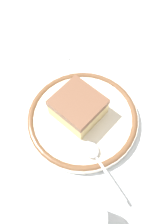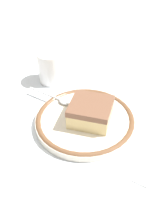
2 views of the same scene
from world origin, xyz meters
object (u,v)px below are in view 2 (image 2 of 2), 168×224
(spoon, at_px, (61,99))
(cup, at_px, (51,69))
(cake_slice, at_px, (91,112))
(plate, at_px, (84,121))
(sugar_packet, at_px, (146,173))

(spoon, distance_m, cup, 0.11)
(cake_slice, height_order, cup, cup)
(spoon, bearing_deg, cup, 157.76)
(cake_slice, relative_size, spoon, 0.96)
(plate, height_order, spoon, spoon)
(cake_slice, bearing_deg, sugar_packet, -1.46)
(cake_slice, xyz_separation_m, cup, (-0.20, 0.03, -0.00))
(plate, xyz_separation_m, cake_slice, (0.01, 0.01, 0.03))
(plate, bearing_deg, cup, 167.59)
(sugar_packet, bearing_deg, cake_slice, 178.54)
(plate, distance_m, spoon, 0.08)
(cake_slice, distance_m, sugar_packet, 0.17)
(spoon, bearing_deg, cake_slice, 6.79)
(cake_slice, xyz_separation_m, spoon, (-0.09, -0.01, -0.02))
(cup, xyz_separation_m, sugar_packet, (0.36, -0.04, -0.03))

